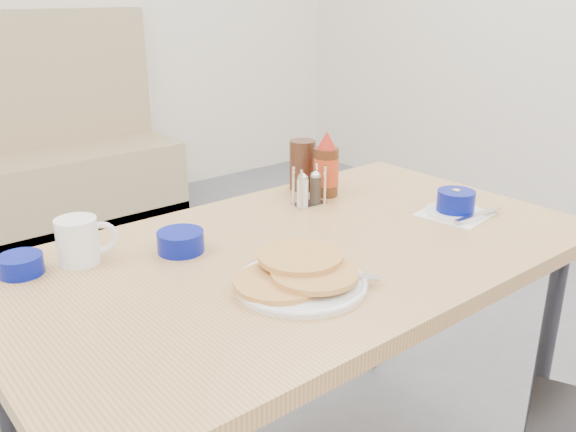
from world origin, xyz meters
TOP-DOWN VIEW (x-y plane):
  - booth_bench at (0.00, 2.78)m, footprint 1.90×0.56m
  - dining_table at (0.00, 0.25)m, footprint 1.40×0.80m
  - pancake_plate at (-0.13, 0.11)m, footprint 0.27×0.27m
  - coffee_mug at (-0.43, 0.49)m, footprint 0.13×0.09m
  - grits_setting at (0.46, 0.16)m, footprint 0.20×0.19m
  - creamer_bowl at (-0.55, 0.52)m, footprint 0.09×0.09m
  - butter_bowl at (-0.23, 0.41)m, footprint 0.11×0.11m
  - amber_tumbler at (0.29, 0.59)m, footprint 0.10×0.10m
  - condiment_caddy at (0.21, 0.47)m, footprint 0.10×0.06m
  - syrup_bottle at (0.30, 0.50)m, footprint 0.07×0.07m

SIDE VIEW (x-z plane):
  - booth_bench at x=0.00m, z-range -0.26..0.96m
  - dining_table at x=0.00m, z-range 0.32..1.08m
  - pancake_plate at x=-0.13m, z-range 0.76..0.80m
  - creamer_bowl at x=-0.55m, z-range 0.76..0.80m
  - butter_bowl at x=-0.23m, z-range 0.76..0.81m
  - grits_setting at x=0.46m, z-range 0.75..0.82m
  - condiment_caddy at x=0.21m, z-range 0.74..0.85m
  - coffee_mug at x=-0.43m, z-range 0.76..0.86m
  - amber_tumbler at x=0.29m, z-range 0.76..0.91m
  - syrup_bottle at x=0.30m, z-range 0.75..0.94m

